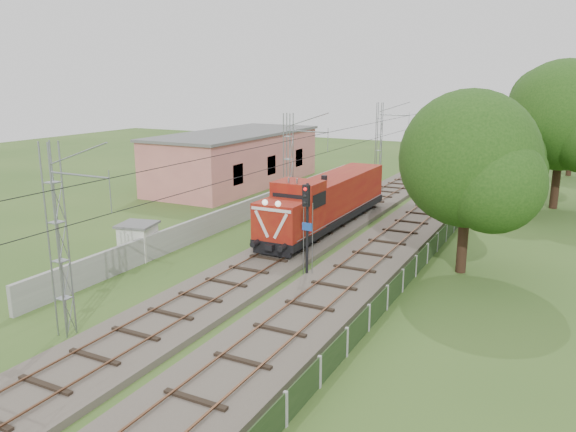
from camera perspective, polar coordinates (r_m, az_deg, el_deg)
The scene contains 15 objects.
ground at distance 29.20m, azimuth -5.59°, elevation -6.97°, with size 140.00×140.00×0.00m, color #34541F.
track_main at distance 34.90m, azimuth 0.64°, elevation -3.09°, with size 4.20×70.00×0.45m.
track_side at distance 45.15m, azimuth 13.84°, elevation 0.42°, with size 4.20×80.00×0.45m.
catenary at distance 39.69m, azimuth 0.10°, elevation 4.71°, with size 3.31×70.00×8.00m.
boundary_wall at distance 42.04m, azimuth -4.21°, elevation 0.60°, with size 0.25×40.00×1.50m, color #9E9E99.
station_building at distance 56.15m, azimuth -5.27°, elevation 5.87°, with size 8.40×20.40×5.22m.
fence at distance 28.48m, azimuth 11.54°, elevation -6.45°, with size 0.12×32.00×1.20m.
locomotive at distance 38.73m, azimuth 3.92°, elevation 1.56°, with size 2.81×16.06×4.08m.
coach_rake at distance 92.70m, azimuth 21.25°, elevation 7.96°, with size 2.82×84.05×3.26m.
signal_post at distance 28.89m, azimuth 1.91°, elevation 0.18°, with size 0.57×0.44×5.13m.
relay_hut at distance 34.17m, azimuth -14.97°, elevation -2.41°, with size 2.45×2.45×2.10m.
tree_a at distance 30.91m, azimuth 18.06°, elevation 5.38°, with size 7.61×7.25×9.87m.
tree_b at distance 49.80m, azimuth 26.31°, elevation 9.05°, with size 9.16×8.72×11.88m.
tree_c at distance 45.98m, azimuth 21.66°, elevation 5.47°, with size 5.48×5.22×7.10m.
tree_d at distance 68.02m, azimuth 27.15°, elevation 8.37°, with size 6.99×6.65×9.06m.
Camera 1 is at (14.98, -22.85, 10.32)m, focal length 35.00 mm.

